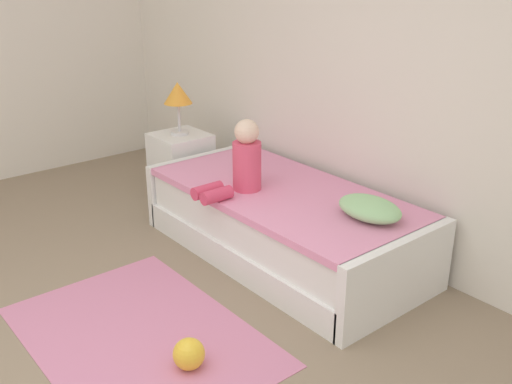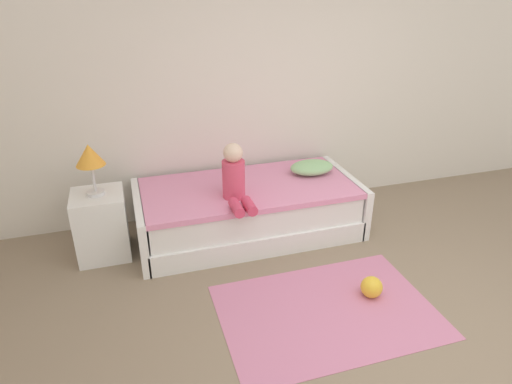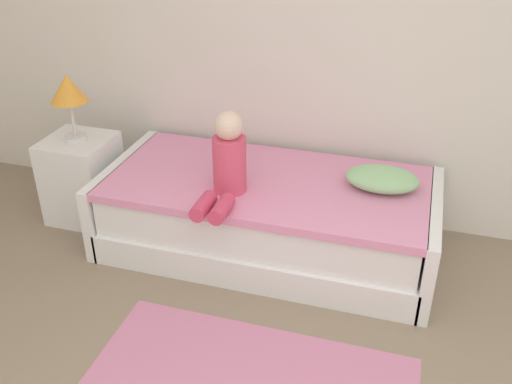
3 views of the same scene
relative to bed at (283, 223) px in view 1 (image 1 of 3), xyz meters
The scene contains 8 objects.
wall_rear 1.50m from the bed, 41.92° to the left, with size 7.20×0.10×2.90m, color silver.
bed is the anchor object (origin of this frame).
nightstand 1.35m from the bed, behind, with size 0.44×0.44×0.60m, color white.
table_lamp 1.52m from the bed, behind, with size 0.24×0.24×0.45m.
child_figure 0.54m from the bed, 128.92° to the right, with size 0.20×0.51×0.50m.
pillow 0.77m from the bed, ahead, with size 0.44×0.30×0.13m, color #99CC8C.
toy_ball 1.40m from the bed, 62.42° to the right, with size 0.17×0.17×0.17m, color yellow.
area_rug 1.34m from the bed, 79.62° to the right, with size 1.60×1.10×0.01m, color pink.
Camera 1 is at (2.16, -0.57, 2.02)m, focal length 41.29 mm.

